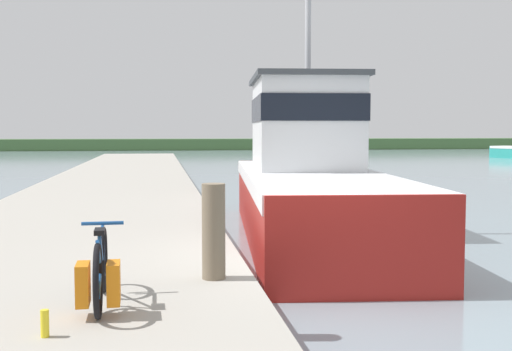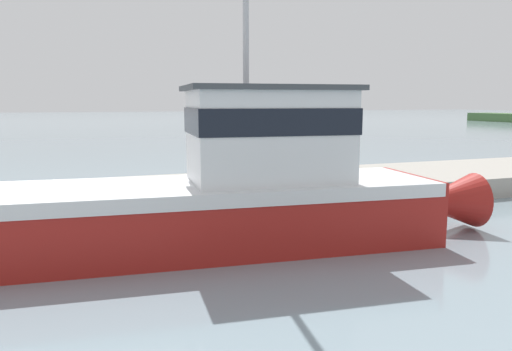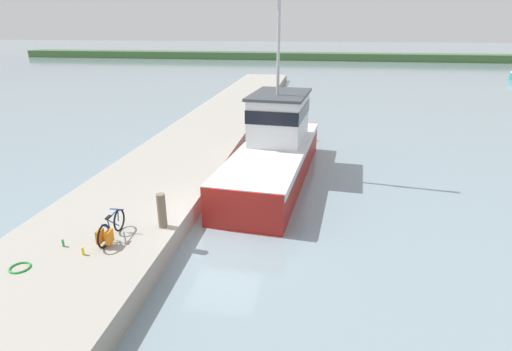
{
  "view_description": "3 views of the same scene",
  "coord_description": "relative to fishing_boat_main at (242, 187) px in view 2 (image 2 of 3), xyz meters",
  "views": [
    {
      "loc": [
        -2.25,
        -8.7,
        2.47
      ],
      "look_at": [
        -0.39,
        3.5,
        1.59
      ],
      "focal_mm": 45.0,
      "sensor_mm": 36.0,
      "label": 1
    },
    {
      "loc": [
        12.2,
        2.26,
        3.41
      ],
      "look_at": [
        0.01,
        6.74,
        1.48
      ],
      "focal_mm": 35.0,
      "sensor_mm": 36.0,
      "label": 2
    },
    {
      "loc": [
        3.07,
        -11.97,
        6.77
      ],
      "look_at": [
        0.92,
        1.74,
        1.49
      ],
      "focal_mm": 28.0,
      "sensor_mm": 36.0,
      "label": 3
    }
  ],
  "objects": [
    {
      "name": "fishing_boat_main",
      "position": [
        0.0,
        0.0,
        0.0
      ],
      "size": [
        3.89,
        12.55,
        10.78
      ],
      "rotation": [
        0.0,
        0.0,
        -0.09
      ],
      "color": "maroon",
      "rests_on": "ground_plane"
    }
  ]
}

